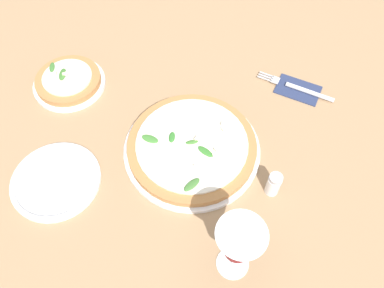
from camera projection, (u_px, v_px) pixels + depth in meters
The scene contains 8 objects.
ground_plane at pixel (192, 151), 0.93m from camera, with size 6.00×6.00×0.00m, color #9E7A56.
pizza_arugula_main at pixel (192, 147), 0.92m from camera, with size 0.34×0.34×0.05m.
pizza_personal_side at pixel (69, 81), 1.04m from camera, with size 0.20×0.20×0.05m.
wine_glass at pixel (239, 244), 0.67m from camera, with size 0.09×0.09×0.18m.
napkin at pixel (298, 89), 1.04m from camera, with size 0.12×0.08×0.01m.
fork at pixel (296, 87), 1.04m from camera, with size 0.22×0.03×0.00m.
side_plate_white at pixel (56, 180), 0.88m from camera, with size 0.21×0.21×0.02m.
shaker_pepper at pixel (274, 184), 0.84m from camera, with size 0.03×0.03×0.07m.
Camera 1 is at (-0.20, 0.45, 0.79)m, focal length 35.00 mm.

